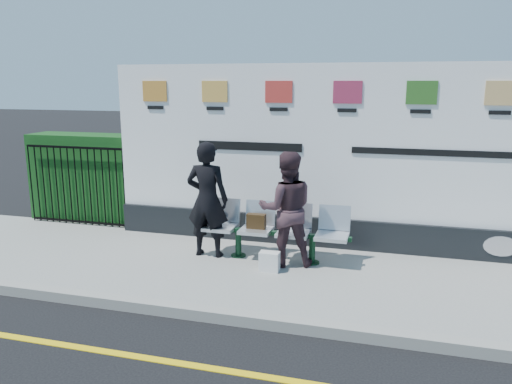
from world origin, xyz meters
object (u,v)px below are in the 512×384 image
Objects in this scene: billboard at (345,170)px; bench at (274,245)px; woman_right at (286,209)px; woman_left at (207,200)px.

billboard is 1.69m from bench.
billboard reaches higher than bench.
bench is at bearing -136.21° from billboard.
bench is at bearing -50.61° from woman_right.
woman_left reaches higher than woman_right.
bench is at bearing -176.85° from woman_left.
woman_right is (0.21, -0.14, 0.62)m from bench.
billboard is at bearing -142.69° from woman_right.
billboard is 3.56× the size of bench.
bench is 1.30× the size of woman_right.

